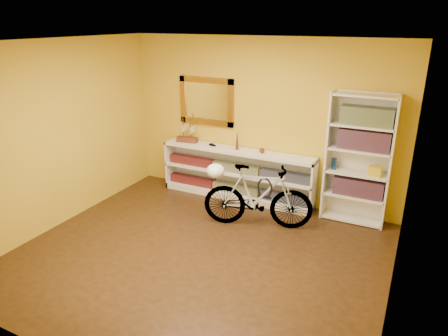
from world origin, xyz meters
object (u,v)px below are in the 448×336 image
at_px(console_unit, 237,174).
at_px(helmet, 216,171).
at_px(bicycle, 258,197).
at_px(bookcase, 358,160).

bearing_deg(console_unit, helmet, -83.81).
height_order(console_unit, bicycle, bicycle).
relative_size(console_unit, helmet, 9.90).
distance_m(bookcase, helmet, 2.03).
bearing_deg(helmet, console_unit, 96.19).
bearing_deg(bookcase, console_unit, -179.24).
xyz_separation_m(console_unit, bookcase, (1.88, 0.03, 0.52)).
relative_size(console_unit, bicycle, 1.64).
xyz_separation_m(console_unit, bicycle, (0.68, -0.78, 0.04)).
xyz_separation_m(bookcase, helmet, (-1.78, -0.98, -0.13)).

